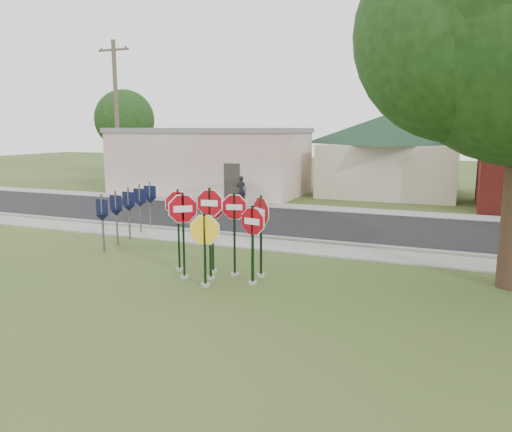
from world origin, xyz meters
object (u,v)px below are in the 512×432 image
at_px(stop_sign_center, 210,221).
at_px(stop_sign_yellow, 205,241).
at_px(utility_pole_near, 117,115).
at_px(pedestrian, 241,190).
at_px(stop_sign_left, 183,223).

bearing_deg(stop_sign_center, stop_sign_yellow, -75.27).
bearing_deg(utility_pole_near, pedestrian, -7.22).
distance_m(stop_sign_center, stop_sign_yellow, 0.77).
distance_m(stop_sign_left, utility_pole_near, 19.67).
bearing_deg(pedestrian, stop_sign_left, 103.74).
relative_size(stop_sign_center, stop_sign_left, 1.06).
relative_size(stop_sign_left, pedestrian, 1.65).
bearing_deg(stop_sign_yellow, pedestrian, 110.12).
relative_size(stop_sign_yellow, stop_sign_left, 0.83).
distance_m(stop_sign_yellow, utility_pole_near, 20.63).
distance_m(stop_sign_yellow, stop_sign_left, 1.04).
distance_m(stop_sign_yellow, pedestrian, 14.46).
bearing_deg(stop_sign_yellow, stop_sign_left, 154.85).
relative_size(stop_sign_center, pedestrian, 1.75).
xyz_separation_m(stop_sign_left, pedestrian, (-4.08, 13.16, -0.76)).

